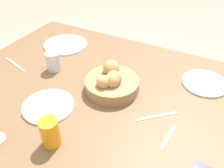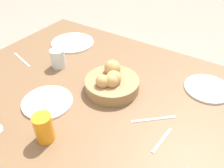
# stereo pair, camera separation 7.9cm
# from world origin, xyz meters

# --- Properties ---
(dining_table) EXTENTS (1.43, 1.03, 0.71)m
(dining_table) POSITION_xyz_m (0.00, 0.00, 0.63)
(dining_table) COLOR brown
(dining_table) RESTS_ON ground_plane
(bread_basket) EXTENTS (0.25, 0.25, 0.12)m
(bread_basket) POSITION_xyz_m (-0.03, -0.03, 0.75)
(bread_basket) COLOR #99754C
(bread_basket) RESTS_ON dining_table
(plate_near_left) EXTENTS (0.21, 0.21, 0.01)m
(plate_near_left) POSITION_xyz_m (-0.40, -0.27, 0.71)
(plate_near_left) COLOR white
(plate_near_left) RESTS_ON dining_table
(plate_near_right) EXTENTS (0.26, 0.26, 0.01)m
(plate_near_right) POSITION_xyz_m (0.41, -0.27, 0.71)
(plate_near_right) COLOR white
(plate_near_right) RESTS_ON dining_table
(plate_far_center) EXTENTS (0.22, 0.22, 0.01)m
(plate_far_center) POSITION_xyz_m (0.15, 0.20, 0.71)
(plate_far_center) COLOR white
(plate_far_center) RESTS_ON dining_table
(juice_glass) EXTENTS (0.07, 0.07, 0.11)m
(juice_glass) POSITION_xyz_m (0.01, 0.34, 0.76)
(juice_glass) COLOR orange
(juice_glass) RESTS_ON dining_table
(water_tumbler) EXTENTS (0.07, 0.07, 0.10)m
(water_tumbler) POSITION_xyz_m (0.31, -0.04, 0.75)
(water_tumbler) COLOR silver
(water_tumbler) RESTS_ON dining_table
(fork_silver) EXTENTS (0.14, 0.13, 0.00)m
(fork_silver) POSITION_xyz_m (-0.28, 0.04, 0.71)
(fork_silver) COLOR #B7B7BC
(fork_silver) RESTS_ON dining_table
(knife_silver) EXTENTS (0.18, 0.06, 0.00)m
(knife_silver) POSITION_xyz_m (0.52, 0.03, 0.71)
(knife_silver) COLOR #B7B7BC
(knife_silver) RESTS_ON dining_table
(spoon_coffee) EXTENTS (0.02, 0.14, 0.00)m
(spoon_coffee) POSITION_xyz_m (-0.35, 0.12, 0.71)
(spoon_coffee) COLOR #B7B7BC
(spoon_coffee) RESTS_ON dining_table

